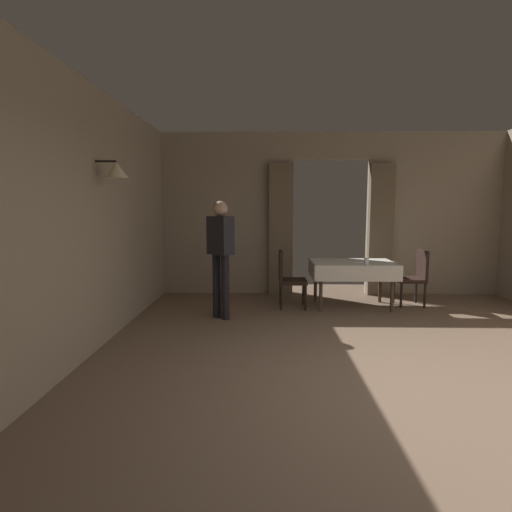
{
  "coord_description": "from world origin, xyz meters",
  "views": [
    {
      "loc": [
        -1.22,
        -3.4,
        1.63
      ],
      "look_at": [
        -1.31,
        0.6,
        1.14
      ],
      "focal_mm": 28.25,
      "sensor_mm": 36.0,
      "label": 1
    }
  ],
  "objects_px": {
    "chair_mid_right": "(415,275)",
    "glass_mid_a": "(366,261)",
    "person_waiter_by_doorway": "(221,249)",
    "chair_mid_left": "(288,276)",
    "plate_mid_b": "(360,261)",
    "dining_table_mid": "(352,267)"
  },
  "relations": [
    {
      "from": "chair_mid_right",
      "to": "glass_mid_a",
      "type": "relative_size",
      "value": 9.35
    },
    {
      "from": "glass_mid_a",
      "to": "person_waiter_by_doorway",
      "type": "height_order",
      "value": "person_waiter_by_doorway"
    },
    {
      "from": "chair_mid_right",
      "to": "chair_mid_left",
      "type": "bearing_deg",
      "value": -174.85
    },
    {
      "from": "plate_mid_b",
      "to": "person_waiter_by_doorway",
      "type": "bearing_deg",
      "value": -162.08
    },
    {
      "from": "chair_mid_left",
      "to": "plate_mid_b",
      "type": "relative_size",
      "value": 4.3
    },
    {
      "from": "glass_mid_a",
      "to": "person_waiter_by_doorway",
      "type": "bearing_deg",
      "value": -169.01
    },
    {
      "from": "chair_mid_left",
      "to": "glass_mid_a",
      "type": "bearing_deg",
      "value": -10.76
    },
    {
      "from": "chair_mid_right",
      "to": "plate_mid_b",
      "type": "bearing_deg",
      "value": -171.38
    },
    {
      "from": "chair_mid_right",
      "to": "glass_mid_a",
      "type": "distance_m",
      "value": 1.04
    },
    {
      "from": "chair_mid_right",
      "to": "person_waiter_by_doorway",
      "type": "relative_size",
      "value": 0.54
    },
    {
      "from": "chair_mid_right",
      "to": "glass_mid_a",
      "type": "height_order",
      "value": "chair_mid_right"
    },
    {
      "from": "chair_mid_left",
      "to": "plate_mid_b",
      "type": "distance_m",
      "value": 1.19
    },
    {
      "from": "chair_mid_left",
      "to": "glass_mid_a",
      "type": "distance_m",
      "value": 1.26
    },
    {
      "from": "glass_mid_a",
      "to": "dining_table_mid",
      "type": "bearing_deg",
      "value": 115.7
    },
    {
      "from": "dining_table_mid",
      "to": "chair_mid_right",
      "type": "bearing_deg",
      "value": 6.31
    },
    {
      "from": "dining_table_mid",
      "to": "chair_mid_left",
      "type": "xyz_separation_m",
      "value": [
        -1.06,
        -0.07,
        -0.14
      ]
    },
    {
      "from": "chair_mid_left",
      "to": "plate_mid_b",
      "type": "height_order",
      "value": "chair_mid_left"
    },
    {
      "from": "dining_table_mid",
      "to": "person_waiter_by_doorway",
      "type": "bearing_deg",
      "value": -160.53
    },
    {
      "from": "plate_mid_b",
      "to": "chair_mid_right",
      "type": "bearing_deg",
      "value": 8.62
    },
    {
      "from": "chair_mid_left",
      "to": "person_waiter_by_doorway",
      "type": "height_order",
      "value": "person_waiter_by_doorway"
    },
    {
      "from": "person_waiter_by_doorway",
      "to": "glass_mid_a",
      "type": "bearing_deg",
      "value": 10.99
    },
    {
      "from": "chair_mid_right",
      "to": "plate_mid_b",
      "type": "relative_size",
      "value": 4.3
    }
  ]
}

